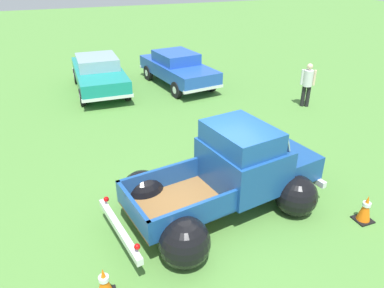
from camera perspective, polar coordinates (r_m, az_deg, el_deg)
ground_plane at (r=8.14m, az=3.94°, el=-10.50°), size 80.00×80.00×0.00m
vintage_pickup_truck at (r=7.90m, az=6.44°, el=-5.22°), size 4.86×3.34×1.96m
show_car_0 at (r=15.69m, az=-14.60°, el=10.91°), size 1.98×4.67×1.43m
show_car_1 at (r=15.97m, az=-2.31°, el=12.02°), size 2.41×4.62×1.43m
spectator_0 at (r=14.11m, az=17.86°, el=9.28°), size 0.49×0.47×1.63m
lane_cone_0 at (r=6.38m, az=-13.72°, el=-20.70°), size 0.36×0.36×0.63m
lane_cone_1 at (r=8.49m, az=25.84°, el=-9.19°), size 0.36×0.36×0.63m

